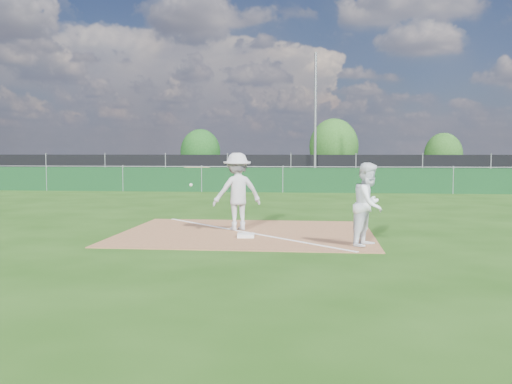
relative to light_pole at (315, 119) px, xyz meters
The scene contains 17 objects.
ground 13.40m from the light_pole, 96.74° to the right, with size 90.00×90.00×0.00m, color #1B400D.
infield_dirt 22.11m from the light_pole, 93.95° to the right, with size 6.00×5.00×0.02m, color brown.
foul_line 22.11m from the light_pole, 93.95° to the right, with size 0.08×7.00×0.01m, color white.
green_fence 8.55m from the light_pole, 101.02° to the right, with size 44.00×0.05×1.20m, color #0D3316.
dirt_mound 8.46m from the light_pole, 147.13° to the right, with size 3.38×2.60×1.17m, color olive.
black_fence 3.46m from the light_pole, 168.69° to the left, with size 46.00×0.04×1.80m, color black.
parking_lot 6.80m from the light_pole, 105.80° to the left, with size 46.00×9.00×0.01m, color black.
light_pole is the anchor object (origin of this frame).
first_base 22.83m from the light_pole, 93.63° to the right, with size 0.38×0.38×0.08m, color white.
play_at_first 21.55m from the light_pole, 94.81° to the right, with size 1.92×1.19×1.92m.
runner 23.53m from the light_pole, 86.92° to the right, with size 0.85×0.66×1.74m, color white.
car_left 10.26m from the light_pole, 153.19° to the left, with size 1.82×4.53×1.54m, color #9E9FA5.
car_mid 7.31m from the light_pole, 117.40° to the left, with size 1.48×4.24×1.40m, color black.
car_right 6.95m from the light_pole, 52.74° to the left, with size 1.90×4.67×1.36m, color black.
tree_left 14.04m from the light_pole, 132.14° to the left, with size 3.22×3.22×3.82m.
tree_mid 11.24m from the light_pole, 82.63° to the left, with size 3.92×3.92×4.65m.
tree_right 14.94m from the light_pole, 47.64° to the left, with size 2.93×2.93×3.48m.
Camera 1 is at (1.71, -12.53, 1.95)m, focal length 40.00 mm.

